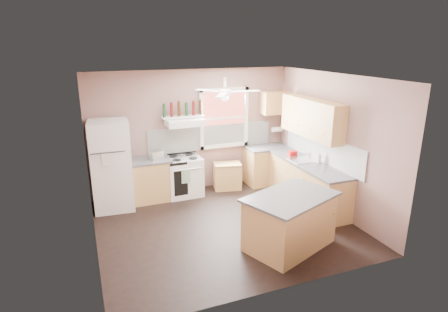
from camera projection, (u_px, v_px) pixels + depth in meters
name	position (u px, v px, depth m)	size (l,w,h in m)	color
floor	(225.00, 226.00, 6.91)	(4.50, 4.50, 0.00)	black
ceiling	(225.00, 77.00, 6.12)	(4.50, 4.50, 0.00)	white
wall_back	(192.00, 131.00, 8.31)	(4.50, 0.05, 2.70)	#805E56
wall_right	(333.00, 143.00, 7.30)	(0.05, 4.00, 2.70)	#805E56
wall_left	(87.00, 172.00, 5.72)	(0.05, 4.00, 2.70)	#805E56
backsplash_back	(211.00, 137.00, 8.49)	(2.90, 0.03, 0.55)	white
backsplash_right	(322.00, 148.00, 7.61)	(0.03, 2.60, 0.55)	white
window_view	(224.00, 118.00, 8.46)	(1.00, 0.02, 1.20)	brown
window_frame	(224.00, 118.00, 8.44)	(1.16, 0.07, 1.36)	white
refrigerator	(112.00, 165.00, 7.42)	(0.76, 0.74, 1.80)	white
base_cabinet_left	(149.00, 181.00, 7.93)	(0.90, 0.60, 0.86)	tan
counter_left	(148.00, 161.00, 7.79)	(0.92, 0.62, 0.04)	#4A4A4D
toaster	(156.00, 155.00, 7.78)	(0.28, 0.16, 0.18)	silver
stove	(184.00, 176.00, 8.19)	(0.75, 0.64, 0.86)	white
range_hood	(185.00, 122.00, 7.91)	(0.78, 0.50, 0.14)	white
bottle_shelf	(183.00, 117.00, 7.99)	(0.90, 0.26, 0.03)	white
cart	(227.00, 176.00, 8.58)	(0.61, 0.40, 0.61)	tan
base_cabinet_corner	(267.00, 165.00, 8.90)	(1.00, 0.60, 0.86)	tan
base_cabinet_right	(307.00, 184.00, 7.73)	(0.60, 2.20, 0.86)	tan
counter_corner	(268.00, 147.00, 8.77)	(1.02, 0.62, 0.04)	#4A4A4D
counter_right	(308.00, 164.00, 7.59)	(0.62, 2.22, 0.04)	#4A4A4D
sink	(303.00, 160.00, 7.76)	(0.55, 0.45, 0.03)	silver
faucet	(310.00, 156.00, 7.80)	(0.03, 0.03, 0.14)	silver
upper_cabinet_right	(312.00, 118.00, 7.55)	(0.33, 1.80, 0.76)	tan
upper_cabinet_corner	(274.00, 103.00, 8.66)	(0.60, 0.33, 0.52)	tan
paper_towel	(277.00, 129.00, 8.92)	(0.12, 0.12, 0.26)	white
island	(290.00, 222.00, 6.10)	(1.39, 0.88, 0.86)	tan
island_top	(291.00, 197.00, 5.97)	(1.47, 0.96, 0.04)	#4A4A4D
ceiling_fan_hub	(225.00, 92.00, 6.19)	(0.20, 0.20, 0.08)	white
soap_bottle	(319.00, 157.00, 7.52)	(0.10, 0.10, 0.25)	silver
red_caddy	(292.00, 153.00, 8.06)	(0.18, 0.12, 0.10)	#B30F0F
wine_bottles	(183.00, 109.00, 7.94)	(0.86, 0.06, 0.31)	#143819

